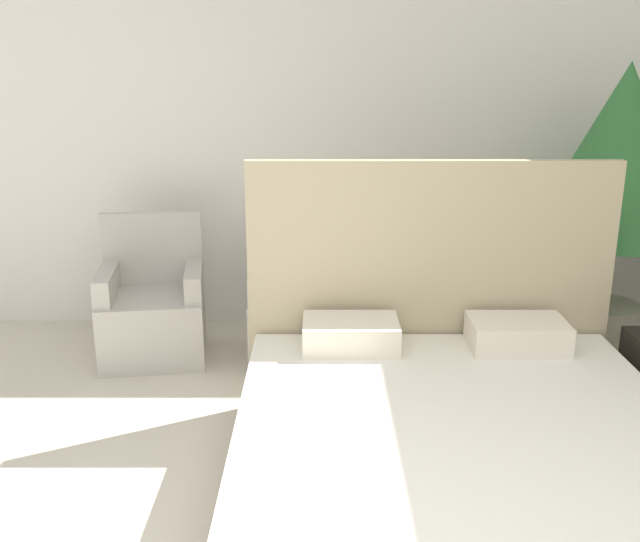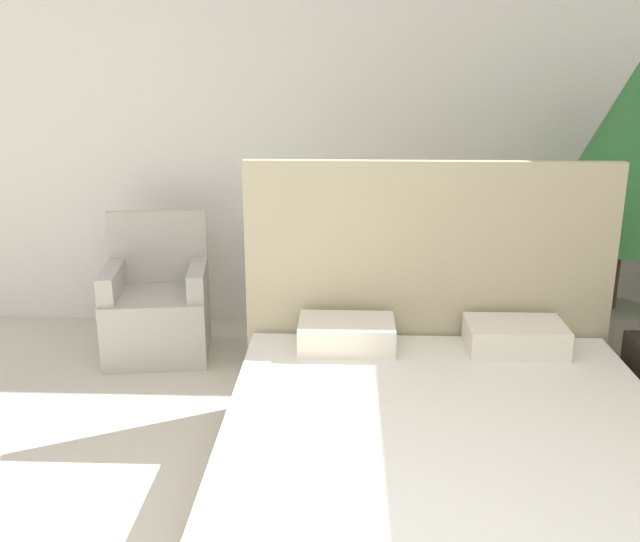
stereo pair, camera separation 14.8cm
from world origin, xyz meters
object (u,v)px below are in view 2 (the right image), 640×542
bed (446,455)px  armchair_near_window_left (158,312)px  potted_palm (627,167)px  armchair_near_window_right (309,314)px

bed → armchair_near_window_left: bearing=134.8°
armchair_near_window_left → potted_palm: potted_palm is taller
bed → potted_palm: bearing=53.0°
bed → armchair_near_window_left: (-1.59, 1.60, 0.01)m
armchair_near_window_right → bed: bearing=-62.3°
potted_palm → armchair_near_window_left: bearing=179.5°
bed → potted_palm: (1.19, 1.58, 0.94)m
potted_palm → armchair_near_window_right: bearing=179.3°
armchair_near_window_left → armchair_near_window_right: size_ratio=1.00×
armchair_near_window_left → armchair_near_window_right: (0.95, 0.00, 0.00)m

